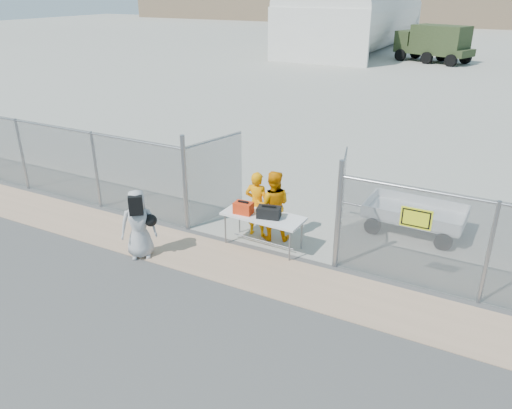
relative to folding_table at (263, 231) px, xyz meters
The scene contains 13 objects.
ground 2.13m from the folding_table, 94.02° to the right, with size 160.00×160.00×0.00m, color #424242.
tarmac_inside 39.92m from the folding_table, 90.21° to the left, with size 160.00×80.00×0.01m, color #A6A496.
dirt_strip 1.17m from the folding_table, 97.69° to the right, with size 44.00×1.60×0.01m, color tan.
chain_link_fence 0.71m from the folding_table, 149.50° to the right, with size 40.00×0.20×2.20m, color gray, non-canonical shape.
quonset_hangar 39.41m from the folding_table, 104.98° to the left, with size 9.00×18.00×8.00m, color white, non-canonical shape.
folding_table is the anchor object (origin of this frame).
orange_bag 0.73m from the folding_table, 164.74° to the right, with size 0.43×0.29×0.27m, color #F23A13.
black_duffel 0.57m from the folding_table, 17.75° to the right, with size 0.54×0.32×0.26m, color black.
security_worker_left 0.75m from the folding_table, 131.93° to the left, with size 0.62×0.40×1.69m, color #FB9502.
security_worker_right 0.67m from the folding_table, 87.49° to the left, with size 0.86×0.67×1.77m, color #FB9502.
visitor 2.90m from the folding_table, 142.53° to the right, with size 0.80×0.52×1.64m, color #A9A9A9.
utility_trailer 3.95m from the folding_table, 40.12° to the left, with size 3.15×1.62×0.76m, color white, non-canonical shape.
military_truck 34.51m from the folding_table, 93.59° to the left, with size 6.07×2.24×2.90m, color #313F20, non-canonical shape.
Camera 1 is at (4.98, -7.38, 5.78)m, focal length 35.00 mm.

